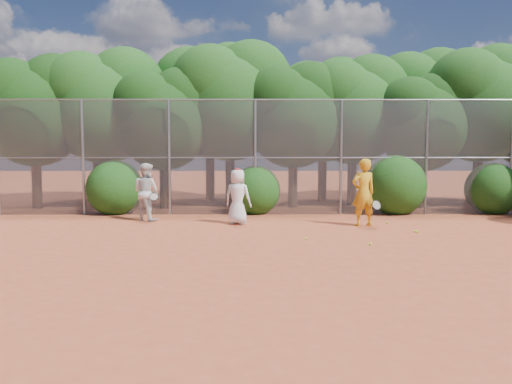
{
  "coord_description": "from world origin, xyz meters",
  "views": [
    {
      "loc": [
        -1.11,
        -11.42,
        2.32
      ],
      "look_at": [
        -1.0,
        2.5,
        1.1
      ],
      "focal_mm": 35.0,
      "sensor_mm": 36.0,
      "label": 1
    }
  ],
  "objects": [
    {
      "name": "tree_6",
      "position": [
        5.55,
        8.03,
        3.47
      ],
      "size": [
        3.86,
        3.36,
        5.29
      ],
      "color": "black",
      "rests_on": "ground"
    },
    {
      "name": "bush_2",
      "position": [
        4.0,
        6.3,
        1.1
      ],
      "size": [
        2.2,
        2.2,
        2.2
      ],
      "primitive_type": "sphere",
      "color": "#144110",
      "rests_on": "ground"
    },
    {
      "name": "player_white",
      "position": [
        -4.52,
        4.57,
        0.93
      ],
      "size": [
        1.13,
        1.07,
        1.85
      ],
      "rotation": [
        0.0,
        0.0,
        2.6
      ],
      "color": "silver",
      "rests_on": "ground"
    },
    {
      "name": "ball_3",
      "position": [
        0.27,
        1.11,
        0.03
      ],
      "size": [
        0.07,
        0.07,
        0.07
      ],
      "primitive_type": "sphere",
      "color": "#C4F12B",
      "rests_on": "ground"
    },
    {
      "name": "tree_7",
      "position": [
        8.06,
        8.64,
        4.28
      ],
      "size": [
        4.77,
        4.14,
        6.53
      ],
      "color": "black",
      "rests_on": "ground"
    },
    {
      "name": "tree_4",
      "position": [
        0.55,
        8.24,
        3.76
      ],
      "size": [
        4.19,
        3.64,
        5.73
      ],
      "color": "black",
      "rests_on": "ground"
    },
    {
      "name": "tree_1",
      "position": [
        -6.94,
        8.54,
        4.16
      ],
      "size": [
        4.64,
        4.03,
        6.35
      ],
      "color": "black",
      "rests_on": "ground"
    },
    {
      "name": "bush_1",
      "position": [
        -1.0,
        6.3,
        0.9
      ],
      "size": [
        1.8,
        1.8,
        1.8
      ],
      "primitive_type": "sphere",
      "color": "#144110",
      "rests_on": "ground"
    },
    {
      "name": "ball_1",
      "position": [
        3.44,
        2.11,
        0.03
      ],
      "size": [
        0.07,
        0.07,
        0.07
      ],
      "primitive_type": "sphere",
      "color": "#C4F12B",
      "rests_on": "ground"
    },
    {
      "name": "tree_0",
      "position": [
        -9.44,
        8.04,
        3.93
      ],
      "size": [
        4.38,
        3.81,
        6.0
      ],
      "color": "black",
      "rests_on": "ground"
    },
    {
      "name": "bush_3",
      "position": [
        7.5,
        6.3,
        0.95
      ],
      "size": [
        1.9,
        1.9,
        1.9
      ],
      "primitive_type": "sphere",
      "color": "#144110",
      "rests_on": "ground"
    },
    {
      "name": "ball_2",
      "position": [
        1.73,
        0.34,
        0.03
      ],
      "size": [
        0.07,
        0.07,
        0.07
      ],
      "primitive_type": "sphere",
      "color": "#C4F12B",
      "rests_on": "ground"
    },
    {
      "name": "player_teen",
      "position": [
        -1.55,
        3.76,
        0.85
      ],
      "size": [
        0.96,
        0.79,
        1.72
      ],
      "rotation": [
        0.0,
        0.0,
        2.78
      ],
      "color": "white",
      "rests_on": "ground"
    },
    {
      "name": "tree_10",
      "position": [
        -2.93,
        11.05,
        4.63
      ],
      "size": [
        5.15,
        4.48,
        7.06
      ],
      "color": "black",
      "rests_on": "ground"
    },
    {
      "name": "ball_0",
      "position": [
        3.41,
        2.19,
        0.03
      ],
      "size": [
        0.07,
        0.07,
        0.07
      ],
      "primitive_type": "sphere",
      "color": "#C4F12B",
      "rests_on": "ground"
    },
    {
      "name": "fence_back",
      "position": [
        -0.12,
        6.0,
        2.05
      ],
      "size": [
        20.05,
        0.09,
        4.03
      ],
      "color": "gray",
      "rests_on": "ground"
    },
    {
      "name": "tree_2",
      "position": [
        -4.45,
        7.83,
        3.58
      ],
      "size": [
        3.99,
        3.47,
        5.47
      ],
      "color": "black",
      "rests_on": "ground"
    },
    {
      "name": "ball_4",
      "position": [
        3.05,
        3.78,
        0.03
      ],
      "size": [
        0.07,
        0.07,
        0.07
      ],
      "primitive_type": "sphere",
      "color": "#C4F12B",
      "rests_on": "ground"
    },
    {
      "name": "tree_12",
      "position": [
        6.56,
        11.24,
        4.51
      ],
      "size": [
        5.02,
        4.37,
        6.88
      ],
      "color": "black",
      "rests_on": "ground"
    },
    {
      "name": "tree_9",
      "position": [
        -7.94,
        10.84,
        4.34
      ],
      "size": [
        4.83,
        4.2,
        6.62
      ],
      "color": "black",
      "rests_on": "ground"
    },
    {
      "name": "tree_3",
      "position": [
        -1.94,
        8.84,
        4.4
      ],
      "size": [
        4.89,
        4.26,
        6.7
      ],
      "color": "black",
      "rests_on": "ground"
    },
    {
      "name": "tree_11",
      "position": [
        2.06,
        10.64,
        4.16
      ],
      "size": [
        4.64,
        4.03,
        6.35
      ],
      "color": "black",
      "rests_on": "ground"
    },
    {
      "name": "ground",
      "position": [
        0.0,
        0.0,
        0.0
      ],
      "size": [
        80.0,
        80.0,
        0.0
      ],
      "primitive_type": "plane",
      "color": "#A54325",
      "rests_on": "ground"
    },
    {
      "name": "player_yellow",
      "position": [
        2.22,
        3.38,
        1.01
      ],
      "size": [
        0.93,
        0.65,
        2.02
      ],
      "rotation": [
        0.0,
        0.0,
        3.39
      ],
      "color": "gold",
      "rests_on": "ground"
    },
    {
      "name": "tree_5",
      "position": [
        3.06,
        9.04,
        4.05
      ],
      "size": [
        4.51,
        3.92,
        6.17
      ],
      "color": "black",
      "rests_on": "ground"
    },
    {
      "name": "bush_0",
      "position": [
        -6.0,
        6.3,
        1.0
      ],
      "size": [
        2.0,
        2.0,
        2.0
      ],
      "primitive_type": "sphere",
      "color": "#144110",
      "rests_on": "ground"
    }
  ]
}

